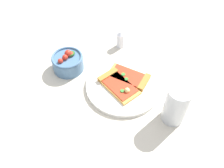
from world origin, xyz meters
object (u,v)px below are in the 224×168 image
(plate, at_px, (124,85))
(soda_glass, at_px, (176,106))
(pizza_slice_far, at_px, (117,84))
(pizza_slice_near, at_px, (131,77))
(paper_napkin, at_px, (76,153))
(pepper_shaker, at_px, (120,39))
(salad_bowl, at_px, (68,62))

(plate, xyz_separation_m, soda_glass, (-0.13, -0.15, 0.05))
(pizza_slice_far, height_order, soda_glass, soda_glass)
(pizza_slice_near, distance_m, pizza_slice_far, 0.06)
(paper_napkin, bearing_deg, pizza_slice_near, -32.20)
(paper_napkin, xyz_separation_m, pepper_shaker, (0.45, -0.14, 0.03))
(pizza_slice_near, height_order, paper_napkin, pizza_slice_near)
(salad_bowl, relative_size, soda_glass, 0.84)
(salad_bowl, height_order, soda_glass, soda_glass)
(plate, xyz_separation_m, paper_napkin, (-0.24, 0.14, -0.01))
(pizza_slice_near, distance_m, paper_napkin, 0.31)
(pizza_slice_near, height_order, soda_glass, soda_glass)
(pizza_slice_far, height_order, paper_napkin, pizza_slice_far)
(pizza_slice_near, bearing_deg, pizza_slice_far, 123.44)
(pizza_slice_near, height_order, salad_bowl, salad_bowl)
(plate, xyz_separation_m, pizza_slice_far, (-0.01, 0.02, 0.01))
(plate, distance_m, pizza_slice_near, 0.04)
(salad_bowl, xyz_separation_m, paper_napkin, (-0.33, -0.06, -0.03))
(pizza_slice_far, distance_m, salad_bowl, 0.20)
(plate, distance_m, pepper_shaker, 0.21)
(paper_napkin, distance_m, pepper_shaker, 0.47)
(salad_bowl, xyz_separation_m, soda_glass, (-0.21, -0.34, 0.03))
(pizza_slice_near, distance_m, soda_glass, 0.20)
(salad_bowl, distance_m, pepper_shaker, 0.23)
(salad_bowl, height_order, paper_napkin, salad_bowl)
(pizza_slice_far, distance_m, paper_napkin, 0.26)
(pizza_slice_near, height_order, pizza_slice_far, pizza_slice_far)
(pizza_slice_far, relative_size, soda_glass, 1.18)
(pepper_shaker, bearing_deg, salad_bowl, 122.25)
(paper_napkin, height_order, pepper_shaker, pepper_shaker)
(pizza_slice_far, height_order, pepper_shaker, pepper_shaker)
(pizza_slice_near, height_order, pepper_shaker, pepper_shaker)
(salad_bowl, xyz_separation_m, pepper_shaker, (0.12, -0.19, 0.00))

